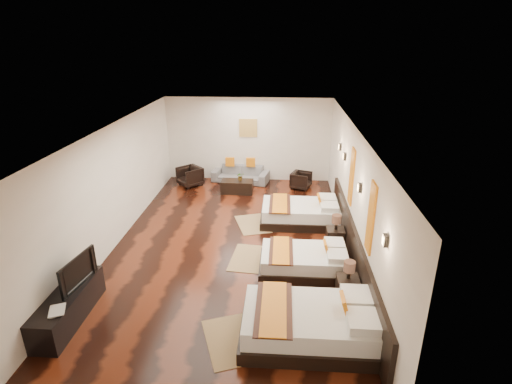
# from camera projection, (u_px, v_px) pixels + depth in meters

# --- Properties ---
(floor) EXTENTS (5.50, 9.50, 0.01)m
(floor) POSITION_uv_depth(u_px,v_px,m) (232.00, 245.00, 9.56)
(floor) COLOR black
(floor) RESTS_ON ground
(ceiling) EXTENTS (5.50, 9.50, 0.01)m
(ceiling) POSITION_uv_depth(u_px,v_px,m) (229.00, 130.00, 8.53)
(ceiling) COLOR white
(ceiling) RESTS_ON floor
(back_wall) EXTENTS (5.50, 0.01, 2.80)m
(back_wall) POSITION_uv_depth(u_px,v_px,m) (248.00, 140.00, 13.46)
(back_wall) COLOR silver
(back_wall) RESTS_ON floor
(left_wall) EXTENTS (0.01, 9.50, 2.80)m
(left_wall) POSITION_uv_depth(u_px,v_px,m) (112.00, 188.00, 9.22)
(left_wall) COLOR silver
(left_wall) RESTS_ON floor
(right_wall) EXTENTS (0.01, 9.50, 2.80)m
(right_wall) POSITION_uv_depth(u_px,v_px,m) (353.00, 194.00, 8.87)
(right_wall) COLOR silver
(right_wall) RESTS_ON floor
(headboard_panel) EXTENTS (0.08, 6.60, 0.90)m
(headboard_panel) POSITION_uv_depth(u_px,v_px,m) (353.00, 249.00, 8.48)
(headboard_panel) COLOR black
(headboard_panel) RESTS_ON floor
(bed_near) EXTENTS (2.26, 1.42, 0.86)m
(bed_near) POSITION_uv_depth(u_px,v_px,m) (311.00, 324.00, 6.53)
(bed_near) COLOR black
(bed_near) RESTS_ON floor
(bed_mid) EXTENTS (1.87, 1.18, 0.71)m
(bed_mid) POSITION_uv_depth(u_px,v_px,m) (305.00, 261.00, 8.45)
(bed_mid) COLOR black
(bed_mid) RESTS_ON floor
(bed_far) EXTENTS (2.09, 1.31, 0.80)m
(bed_far) POSITION_uv_depth(u_px,v_px,m) (301.00, 213.00, 10.64)
(bed_far) COLOR black
(bed_far) RESTS_ON floor
(nightstand_a) EXTENTS (0.41, 0.41, 0.80)m
(nightstand_a) POSITION_uv_depth(u_px,v_px,m) (348.00, 286.00, 7.55)
(nightstand_a) COLOR black
(nightstand_a) RESTS_ON floor
(nightstand_b) EXTENTS (0.41, 0.41, 0.81)m
(nightstand_b) POSITION_uv_depth(u_px,v_px,m) (335.00, 236.00, 9.42)
(nightstand_b) COLOR black
(nightstand_b) RESTS_ON floor
(jute_mat_near) EXTENTS (1.12, 1.39, 0.01)m
(jute_mat_near) POSITION_uv_depth(u_px,v_px,m) (230.00, 340.00, 6.58)
(jute_mat_near) COLOR olive
(jute_mat_near) RESTS_ON floor
(jute_mat_mid) EXTENTS (0.87, 1.27, 0.01)m
(jute_mat_mid) POSITION_uv_depth(u_px,v_px,m) (248.00, 258.00, 9.00)
(jute_mat_mid) COLOR olive
(jute_mat_mid) RESTS_ON floor
(jute_mat_far) EXTENTS (1.09, 1.37, 0.01)m
(jute_mat_far) POSITION_uv_depth(u_px,v_px,m) (253.00, 224.00, 10.62)
(jute_mat_far) COLOR olive
(jute_mat_far) RESTS_ON floor
(tv_console) EXTENTS (0.50, 1.80, 0.55)m
(tv_console) POSITION_uv_depth(u_px,v_px,m) (69.00, 306.00, 6.98)
(tv_console) COLOR black
(tv_console) RESTS_ON floor
(tv) EXTENTS (0.27, 0.98, 0.56)m
(tv) POSITION_uv_depth(u_px,v_px,m) (74.00, 271.00, 7.02)
(tv) COLOR black
(tv) RESTS_ON tv_console
(book) EXTENTS (0.35, 0.40, 0.03)m
(book) POSITION_uv_depth(u_px,v_px,m) (49.00, 312.00, 6.38)
(book) COLOR black
(book) RESTS_ON tv_console
(figurine) EXTENTS (0.38, 0.38, 0.32)m
(figurine) POSITION_uv_depth(u_px,v_px,m) (86.00, 261.00, 7.55)
(figurine) COLOR brown
(figurine) RESTS_ON tv_console
(sofa) EXTENTS (2.00, 1.09, 0.55)m
(sofa) POSITION_uv_depth(u_px,v_px,m) (241.00, 174.00, 13.60)
(sofa) COLOR slate
(sofa) RESTS_ON floor
(armchair_left) EXTENTS (0.98, 0.98, 0.64)m
(armchair_left) POSITION_uv_depth(u_px,v_px,m) (190.00, 176.00, 13.24)
(armchair_left) COLOR black
(armchair_left) RESTS_ON floor
(armchair_right) EXTENTS (0.77, 0.76, 0.55)m
(armchair_right) POSITION_uv_depth(u_px,v_px,m) (301.00, 180.00, 13.01)
(armchair_right) COLOR black
(armchair_right) RESTS_ON floor
(coffee_table) EXTENTS (1.01, 0.52, 0.40)m
(coffee_table) POSITION_uv_depth(u_px,v_px,m) (237.00, 186.00, 12.70)
(coffee_table) COLOR black
(coffee_table) RESTS_ON floor
(table_plant) EXTENTS (0.29, 0.27, 0.26)m
(table_plant) POSITION_uv_depth(u_px,v_px,m) (240.00, 176.00, 12.62)
(table_plant) COLOR #2D6220
(table_plant) RESTS_ON coffee_table
(orange_panel_a) EXTENTS (0.04, 0.40, 1.30)m
(orange_panel_a) POSITION_uv_depth(u_px,v_px,m) (371.00, 218.00, 7.00)
(orange_panel_a) COLOR #D86014
(orange_panel_a) RESTS_ON right_wall
(orange_panel_b) EXTENTS (0.04, 0.40, 1.30)m
(orange_panel_b) POSITION_uv_depth(u_px,v_px,m) (352.00, 177.00, 9.04)
(orange_panel_b) COLOR #D86014
(orange_panel_b) RESTS_ON right_wall
(sconce_near) EXTENTS (0.07, 0.12, 0.18)m
(sconce_near) POSITION_uv_depth(u_px,v_px,m) (385.00, 240.00, 5.92)
(sconce_near) COLOR black
(sconce_near) RESTS_ON right_wall
(sconce_mid) EXTENTS (0.07, 0.12, 0.18)m
(sconce_mid) POSITION_uv_depth(u_px,v_px,m) (359.00, 188.00, 7.97)
(sconce_mid) COLOR black
(sconce_mid) RESTS_ON right_wall
(sconce_far) EXTENTS (0.07, 0.12, 0.18)m
(sconce_far) POSITION_uv_depth(u_px,v_px,m) (344.00, 156.00, 10.01)
(sconce_far) COLOR black
(sconce_far) RESTS_ON right_wall
(sconce_lounge) EXTENTS (0.07, 0.12, 0.18)m
(sconce_lounge) POSITION_uv_depth(u_px,v_px,m) (340.00, 147.00, 10.84)
(sconce_lounge) COLOR black
(sconce_lounge) RESTS_ON right_wall
(gold_artwork) EXTENTS (0.60, 0.04, 0.60)m
(gold_artwork) POSITION_uv_depth(u_px,v_px,m) (248.00, 128.00, 13.29)
(gold_artwork) COLOR #AD873F
(gold_artwork) RESTS_ON back_wall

